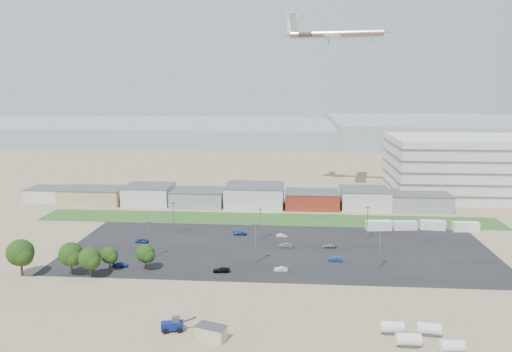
# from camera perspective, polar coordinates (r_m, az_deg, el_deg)

# --- Properties ---
(ground) EXTENTS (700.00, 700.00, 0.00)m
(ground) POSITION_cam_1_polar(r_m,az_deg,el_deg) (125.71, -0.01, -11.22)
(ground) COLOR #917F5C
(ground) RESTS_ON ground
(parking_lot) EXTENTS (120.00, 50.00, 0.01)m
(parking_lot) POSITION_cam_1_polar(r_m,az_deg,el_deg) (144.20, 2.62, -8.34)
(parking_lot) COLOR black
(parking_lot) RESTS_ON ground
(grass_strip) EXTENTS (160.00, 16.00, 0.02)m
(grass_strip) POSITION_cam_1_polar(r_m,az_deg,el_deg) (174.98, 1.32, -4.93)
(grass_strip) COLOR #285520
(grass_strip) RESTS_ON ground
(hills_backdrop) EXTENTS (700.00, 200.00, 9.00)m
(hills_backdrop) POSITION_cam_1_polar(r_m,az_deg,el_deg) (434.60, 8.55, 4.80)
(hills_backdrop) COLOR gray
(hills_backdrop) RESTS_ON ground
(building_row) EXTENTS (170.00, 20.00, 8.00)m
(building_row) POSITION_cam_1_polar(r_m,az_deg,el_deg) (193.98, -3.38, -2.20)
(building_row) COLOR silver
(building_row) RESTS_ON ground
(parking_garage) EXTENTS (80.00, 40.00, 25.00)m
(parking_garage) POSITION_cam_1_polar(r_m,az_deg,el_deg) (228.93, 25.10, 0.93)
(parking_garage) COLOR silver
(parking_garage) RESTS_ON ground
(portable_shed) EXTENTS (6.18, 4.54, 2.79)m
(portable_shed) POSITION_cam_1_polar(r_m,az_deg,el_deg) (96.51, -5.13, -17.40)
(portable_shed) COLOR #C2B992
(portable_shed) RESTS_ON ground
(telehandler) EXTENTS (7.08, 3.66, 2.81)m
(telehandler) POSITION_cam_1_polar(r_m,az_deg,el_deg) (100.30, -9.55, -16.37)
(telehandler) COLOR #0B1758
(telehandler) RESTS_ON ground
(storage_tank_nw) EXTENTS (4.36, 2.28, 2.58)m
(storage_tank_nw) POSITION_cam_1_polar(r_m,az_deg,el_deg) (101.62, 15.29, -16.31)
(storage_tank_nw) COLOR silver
(storage_tank_nw) RESTS_ON ground
(storage_tank_ne) EXTENTS (4.61, 2.72, 2.62)m
(storage_tank_ne) POSITION_cam_1_polar(r_m,az_deg,el_deg) (102.96, 19.15, -16.15)
(storage_tank_ne) COLOR silver
(storage_tank_ne) RESTS_ON ground
(storage_tank_sw) EXTENTS (4.41, 2.24, 2.63)m
(storage_tank_sw) POSITION_cam_1_polar(r_m,az_deg,el_deg) (98.07, 17.01, -17.42)
(storage_tank_sw) COLOR silver
(storage_tank_sw) RESTS_ON ground
(storage_tank_se) EXTENTS (4.29, 2.44, 2.47)m
(storage_tank_se) POSITION_cam_1_polar(r_m,az_deg,el_deg) (98.52, 21.45, -17.62)
(storage_tank_se) COLOR silver
(storage_tank_se) RESTS_ON ground
(box_trailer_a) EXTENTS (8.48, 3.54, 3.09)m
(box_trailer_a) POSITION_cam_1_polar(r_m,az_deg,el_deg) (166.48, 13.84, -5.50)
(box_trailer_a) COLOR silver
(box_trailer_a) RESTS_ON ground
(box_trailer_b) EXTENTS (7.74, 3.33, 2.81)m
(box_trailer_b) POSITION_cam_1_polar(r_m,az_deg,el_deg) (169.21, 16.67, -5.43)
(box_trailer_b) COLOR silver
(box_trailer_b) RESTS_ON ground
(box_trailer_c) EXTENTS (8.15, 3.19, 2.98)m
(box_trailer_c) POSITION_cam_1_polar(r_m,az_deg,el_deg) (172.13, 19.53, -5.30)
(box_trailer_c) COLOR silver
(box_trailer_c) RESTS_ON ground
(box_trailer_d) EXTENTS (8.21, 2.94, 3.03)m
(box_trailer_d) POSITION_cam_1_polar(r_m,az_deg,el_deg) (173.89, 22.86, -5.36)
(box_trailer_d) COLOR silver
(box_trailer_d) RESTS_ON ground
(tree_far_left) EXTENTS (7.00, 7.00, 10.50)m
(tree_far_left) POSITION_cam_1_polar(r_m,az_deg,el_deg) (136.00, -25.31, -8.21)
(tree_far_left) COLOR black
(tree_far_left) RESTS_ON ground
(tree_left) EXTENTS (6.24, 6.24, 9.36)m
(tree_left) POSITION_cam_1_polar(r_m,az_deg,el_deg) (132.21, -20.39, -8.63)
(tree_left) COLOR black
(tree_left) RESTS_ON ground
(tree_mid) EXTENTS (5.75, 5.75, 8.63)m
(tree_mid) POSITION_cam_1_polar(r_m,az_deg,el_deg) (129.11, -18.48, -9.14)
(tree_mid) COLOR black
(tree_mid) RESTS_ON ground
(tree_right) EXTENTS (4.50, 4.50, 6.76)m
(tree_right) POSITION_cam_1_polar(r_m,az_deg,el_deg) (133.11, -16.40, -8.86)
(tree_right) COLOR black
(tree_right) RESTS_ON ground
(tree_near) EXTENTS (5.04, 5.04, 7.55)m
(tree_near) POSITION_cam_1_polar(r_m,az_deg,el_deg) (130.67, -12.52, -8.86)
(tree_near) COLOR black
(tree_near) RESTS_ON ground
(lightpole_front_l) EXTENTS (1.20, 0.50, 10.24)m
(lightpole_front_l) POSITION_cam_1_polar(r_m,az_deg,el_deg) (137.99, -12.10, -7.21)
(lightpole_front_l) COLOR slate
(lightpole_front_l) RESTS_ON ground
(lightpole_front_m) EXTENTS (1.25, 0.52, 10.65)m
(lightpole_front_m) POSITION_cam_1_polar(r_m,az_deg,el_deg) (131.55, -0.04, -7.75)
(lightpole_front_m) COLOR slate
(lightpole_front_m) RESTS_ON ground
(lightpole_front_r) EXTENTS (1.16, 0.48, 9.89)m
(lightpole_front_r) POSITION_cam_1_polar(r_m,az_deg,el_deg) (131.71, 13.94, -8.22)
(lightpole_front_r) COLOR slate
(lightpole_front_r) RESTS_ON ground
(lightpole_back_l) EXTENTS (1.20, 0.50, 10.21)m
(lightpole_back_l) POSITION_cam_1_polar(r_m,az_deg,el_deg) (158.13, -9.39, -4.84)
(lightpole_back_l) COLOR slate
(lightpole_back_l) RESTS_ON ground
(lightpole_back_m) EXTENTS (1.13, 0.47, 9.61)m
(lightpole_back_m) POSITION_cam_1_polar(r_m,az_deg,el_deg) (150.89, 0.50, -5.56)
(lightpole_back_m) COLOR slate
(lightpole_back_m) RESTS_ON ground
(lightpole_back_r) EXTENTS (1.19, 0.50, 10.11)m
(lightpole_back_r) POSITION_cam_1_polar(r_m,az_deg,el_deg) (154.52, 12.59, -5.34)
(lightpole_back_r) COLOR slate
(lightpole_back_r) RESTS_ON ground
(airliner) EXTENTS (50.71, 38.57, 13.66)m
(airliner) POSITION_cam_1_polar(r_m,az_deg,el_deg) (215.20, 9.19, 15.71)
(airliner) COLOR silver
(parked_car_1) EXTENTS (3.86, 1.57, 1.25)m
(parked_car_1) POSITION_cam_1_polar(r_m,az_deg,el_deg) (136.08, 9.01, -9.35)
(parked_car_1) COLOR navy
(parked_car_1) RESTS_ON ground
(parked_car_3) EXTENTS (4.36, 2.11, 1.22)m
(parked_car_3) POSITION_cam_1_polar(r_m,az_deg,el_deg) (127.40, -3.99, -10.65)
(parked_car_3) COLOR black
(parked_car_3) RESTS_ON ground
(parked_car_5) EXTENTS (3.94, 1.82, 1.31)m
(parked_car_5) POSITION_cam_1_polar(r_m,az_deg,el_deg) (153.20, -12.93, -7.21)
(parked_car_5) COLOR navy
(parked_car_5) RESTS_ON ground
(parked_car_6) EXTENTS (4.42, 2.01, 1.25)m
(parked_car_6) POSITION_cam_1_polar(r_m,az_deg,el_deg) (156.93, -1.82, -6.52)
(parked_car_6) COLOR navy
(parked_car_6) RESTS_ON ground
(parked_car_7) EXTENTS (3.99, 1.56, 1.29)m
(parked_car_7) POSITION_cam_1_polar(r_m,az_deg,el_deg) (145.52, 3.43, -7.90)
(parked_car_7) COLOR #595B5E
(parked_car_7) RESTS_ON ground
(parked_car_10) EXTENTS (4.03, 1.69, 1.16)m
(parked_car_10) POSITION_cam_1_polar(r_m,az_deg,el_deg) (135.18, -15.24, -9.76)
(parked_car_10) COLOR navy
(parked_car_10) RESTS_ON ground
(parked_car_11) EXTENTS (3.36, 1.25, 1.10)m
(parked_car_11) POSITION_cam_1_polar(r_m,az_deg,el_deg) (154.77, 2.96, -6.81)
(parked_car_11) COLOR silver
(parked_car_11) RESTS_ON ground
(parked_car_12) EXTENTS (4.12, 1.79, 1.18)m
(parked_car_12) POSITION_cam_1_polar(r_m,az_deg,el_deg) (146.53, 8.32, -7.89)
(parked_car_12) COLOR #A5A5AA
(parked_car_12) RESTS_ON ground
(parked_car_13) EXTENTS (3.56, 1.39, 1.15)m
(parked_car_13) POSITION_cam_1_polar(r_m,az_deg,el_deg) (127.84, 2.87, -10.58)
(parked_car_13) COLOR silver
(parked_car_13) RESTS_ON ground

